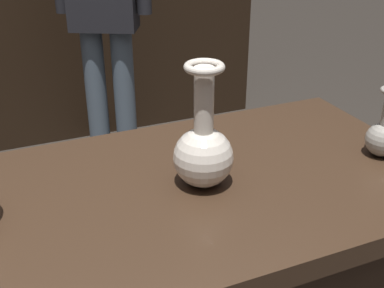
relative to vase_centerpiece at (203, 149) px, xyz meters
name	(u,v)px	position (x,y,z in m)	size (l,w,h in m)	color
back_display_shelf	(48,55)	(-0.05, 2.21, -0.39)	(2.60, 0.40, 0.99)	black
vase_centerpiece	(203,149)	(0.00, 0.00, 0.00)	(0.13, 0.13, 0.28)	silver
vase_left_accent	(384,135)	(0.46, -0.05, -0.03)	(0.08, 0.08, 0.17)	gray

